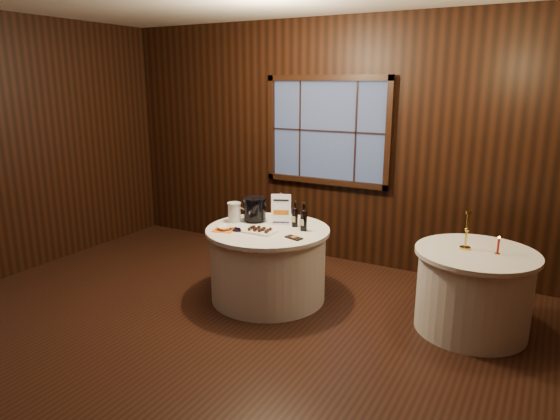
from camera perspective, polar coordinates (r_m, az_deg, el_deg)
The scene contains 16 objects.
ground at distance 4.68m, azimuth -7.76°, elevation -14.28°, with size 6.00×6.00×0.00m, color black.
back_wall at distance 6.30m, azimuth 5.48°, elevation 8.05°, with size 6.00×0.10×3.00m.
main_table at distance 5.28m, azimuth -1.38°, elevation -6.10°, with size 1.28×1.28×0.77m.
side_table at distance 4.94m, azimuth 21.19°, elevation -8.59°, with size 1.08×1.08×0.77m.
sign_stand at distance 5.29m, azimuth 0.10°, elevation -0.38°, with size 0.20×0.16×0.34m.
port_bottle_left at distance 5.19m, azimuth 1.71°, elevation -0.64°, with size 0.07×0.07×0.28m.
port_bottle_right at distance 5.06m, azimuth 2.72°, elevation -0.98°, with size 0.07×0.07×0.29m.
ice_bucket at distance 5.39m, azimuth -2.91°, elevation 0.13°, with size 0.26×0.26×0.26m.
chocolate_plate at distance 5.03m, azimuth -2.34°, elevation -2.35°, with size 0.32×0.22×0.05m.
chocolate_box at distance 4.83m, azimuth 1.58°, elevation -3.19°, with size 0.17×0.09×0.01m, color black.
grape_bunch at distance 5.07m, azimuth -4.87°, elevation -2.24°, with size 0.17×0.08×0.04m.
glass_pitcher at distance 5.39m, azimuth -5.22°, elevation -0.25°, with size 0.20×0.15×0.21m.
orange_napkin at distance 5.14m, azimuth -6.36°, elevation -2.25°, with size 0.22×0.22×0.00m, color orange.
cracker_bowl at distance 5.13m, azimuth -6.36°, elevation -2.04°, with size 0.14×0.14×0.04m, color white.
brass_candlestick at distance 4.80m, azimuth 20.51°, elevation -2.73°, with size 0.10×0.10×0.35m.
red_candle at distance 4.77m, azimuth 23.66°, elevation -3.92°, with size 0.05×0.05×0.17m.
Camera 1 is at (2.51, -3.25, 2.24)m, focal length 32.00 mm.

